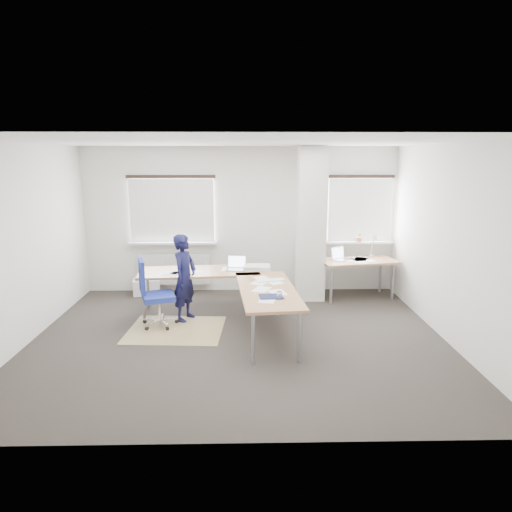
{
  "coord_description": "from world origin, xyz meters",
  "views": [
    {
      "loc": [
        0.12,
        -6.27,
        2.61
      ],
      "look_at": [
        0.27,
        0.9,
        1.04
      ],
      "focal_mm": 32.0,
      "sensor_mm": 36.0,
      "label": 1
    }
  ],
  "objects_px": {
    "desk_main": "(234,281)",
    "task_chair": "(156,307)",
    "person": "(185,278)",
    "desk_side": "(358,262)"
  },
  "relations": [
    {
      "from": "person",
      "to": "desk_side",
      "type": "bearing_deg",
      "value": -47.39
    },
    {
      "from": "desk_side",
      "to": "person",
      "type": "distance_m",
      "value": 3.27
    },
    {
      "from": "desk_main",
      "to": "task_chair",
      "type": "distance_m",
      "value": 1.28
    },
    {
      "from": "desk_side",
      "to": "person",
      "type": "xyz_separation_m",
      "value": [
        -3.07,
        -1.13,
        0.02
      ]
    },
    {
      "from": "desk_main",
      "to": "task_chair",
      "type": "relative_size",
      "value": 2.43
    },
    {
      "from": "task_chair",
      "to": "desk_side",
      "type": "bearing_deg",
      "value": 4.45
    },
    {
      "from": "desk_main",
      "to": "desk_side",
      "type": "xyz_separation_m",
      "value": [
        2.27,
        1.31,
        -0.01
      ]
    },
    {
      "from": "person",
      "to": "task_chair",
      "type": "bearing_deg",
      "value": 145.84
    },
    {
      "from": "desk_main",
      "to": "desk_side",
      "type": "height_order",
      "value": "desk_side"
    },
    {
      "from": "desk_main",
      "to": "desk_side",
      "type": "relative_size",
      "value": 1.75
    }
  ]
}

